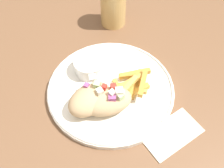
% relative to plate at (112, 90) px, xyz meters
% --- Properties ---
extents(table, '(1.23, 1.23, 0.78)m').
position_rel_plate_xyz_m(table, '(0.04, 0.00, -0.09)').
color(table, brown).
rests_on(table, ground_plane).
extents(napkin, '(0.15, 0.10, 0.00)m').
position_rel_plate_xyz_m(napkin, '(0.01, -0.18, -0.01)').
color(napkin, silver).
rests_on(napkin, table).
extents(plate, '(0.32, 0.32, 0.02)m').
position_rel_plate_xyz_m(plate, '(0.00, 0.00, 0.00)').
color(plate, white).
rests_on(plate, table).
extents(pita_sandwich_near, '(0.14, 0.12, 0.07)m').
position_rel_plate_xyz_m(pita_sandwich_near, '(-0.05, -0.03, 0.03)').
color(pita_sandwich_near, tan).
rests_on(pita_sandwich_near, plate).
extents(pita_sandwich_far, '(0.12, 0.09, 0.07)m').
position_rel_plate_xyz_m(pita_sandwich_far, '(-0.07, 0.01, 0.03)').
color(pita_sandwich_far, tan).
rests_on(pita_sandwich_far, plate).
extents(fries_pile, '(0.13, 0.10, 0.04)m').
position_rel_plate_xyz_m(fries_pile, '(0.04, -0.03, 0.02)').
color(fries_pile, gold).
rests_on(fries_pile, plate).
extents(sauce_ramekin, '(0.08, 0.08, 0.04)m').
position_rel_plate_xyz_m(sauce_ramekin, '(0.00, 0.08, 0.03)').
color(sauce_ramekin, white).
rests_on(sauce_ramekin, plate).
extents(water_glass, '(0.08, 0.08, 0.13)m').
position_rel_plate_xyz_m(water_glass, '(0.20, 0.18, 0.05)').
color(water_glass, tan).
rests_on(water_glass, table).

